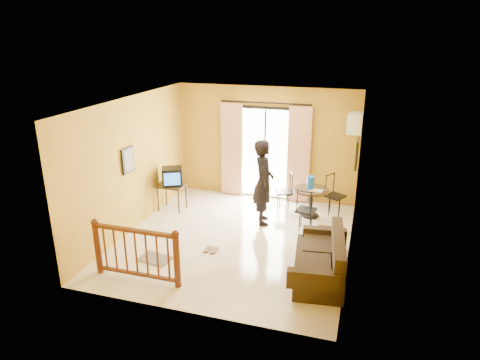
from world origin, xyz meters
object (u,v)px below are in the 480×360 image
(television, at_px, (172,176))
(coffee_table, at_px, (327,241))
(sofa, at_px, (322,262))
(dining_table, at_px, (311,195))
(standing_person, at_px, (263,182))

(television, relative_size, coffee_table, 0.71)
(sofa, bearing_deg, dining_table, 95.42)
(dining_table, height_order, standing_person, standing_person)
(television, bearing_deg, dining_table, -14.64)
(coffee_table, bearing_deg, dining_table, 109.03)
(television, bearing_deg, standing_person, -26.41)
(television, xyz_separation_m, standing_person, (2.20, -0.06, 0.10))
(dining_table, bearing_deg, coffee_table, -70.97)
(sofa, bearing_deg, television, 145.08)
(sofa, bearing_deg, standing_person, 121.52)
(television, distance_m, dining_table, 3.23)
(dining_table, bearing_deg, sofa, -77.65)
(coffee_table, bearing_deg, sofa, -89.76)
(television, xyz_separation_m, sofa, (3.72, -1.98, -0.53))
(coffee_table, distance_m, sofa, 0.94)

